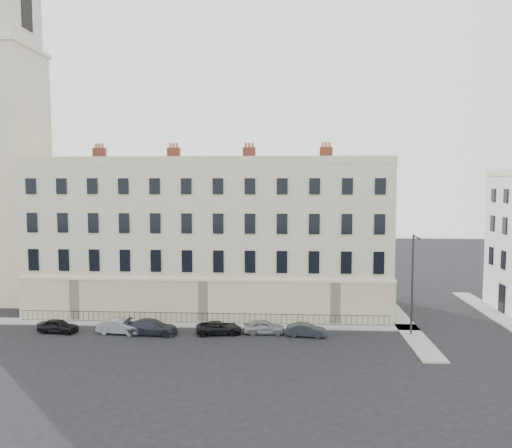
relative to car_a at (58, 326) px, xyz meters
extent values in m
plane|color=black|center=(18.38, -1.91, -0.61)|extent=(160.00, 160.00, 0.00)
cube|color=beige|center=(12.38, 10.09, 6.89)|extent=(36.00, 12.00, 15.00)
cube|color=beige|center=(12.38, 4.01, 1.39)|extent=(36.10, 0.18, 4.00)
cube|color=beige|center=(30.46, 10.09, 1.39)|extent=(0.18, 12.10, 4.00)
cube|color=beige|center=(12.38, 4.24, 14.79)|extent=(36.00, 0.35, 0.80)
cube|color=beige|center=(30.23, 10.09, 14.79)|extent=(0.35, 12.00, 0.80)
cube|color=brown|center=(0.38, 10.09, 15.39)|extent=(1.30, 0.70, 2.00)
cube|color=brown|center=(8.38, 10.09, 15.39)|extent=(1.30, 0.70, 2.00)
cube|color=brown|center=(16.38, 10.09, 15.39)|extent=(1.30, 0.70, 2.00)
cube|color=brown|center=(24.38, 10.09, 15.39)|extent=(1.30, 0.70, 2.00)
cube|color=beige|center=(-11.62, 12.09, 13.39)|extent=(8.00, 8.00, 28.00)
cube|color=gray|center=(8.38, 3.09, -0.55)|extent=(48.00, 2.00, 0.12)
cube|color=gray|center=(31.38, 6.09, -0.55)|extent=(2.00, 24.00, 0.12)
cube|color=gray|center=(41.38, 8.09, -0.55)|extent=(2.00, 20.00, 0.12)
cube|color=black|center=(12.38, 3.49, 0.41)|extent=(35.00, 0.04, 0.04)
cube|color=black|center=(12.38, 3.49, -0.49)|extent=(35.00, 0.04, 0.04)
imported|color=black|center=(0.00, 0.00, 0.00)|extent=(3.71, 1.83, 1.22)
imported|color=gray|center=(5.60, 0.05, 0.05)|extent=(4.11, 1.80, 1.31)
imported|color=#23272E|center=(8.48, -0.02, 0.05)|extent=(4.64, 2.04, 1.33)
imported|color=black|center=(14.38, 0.43, -0.05)|extent=(4.23, 2.37, 1.12)
imported|color=gray|center=(18.34, 0.72, 0.01)|extent=(3.71, 1.67, 1.24)
imported|color=#21262D|center=(22.04, 0.16, -0.04)|extent=(3.56, 1.54, 1.14)
cylinder|color=#2C2C31|center=(31.22, 1.01, 3.83)|extent=(0.18, 0.18, 8.88)
cylinder|color=#2C2C31|center=(31.23, 0.23, 8.16)|extent=(0.15, 1.67, 0.11)
cube|color=#2C2C31|center=(31.25, -0.55, 8.10)|extent=(0.21, 0.56, 0.13)
camera|label=1|loc=(20.12, -42.37, 12.74)|focal=35.00mm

